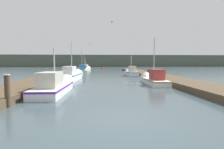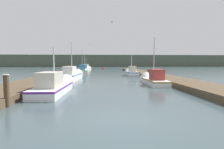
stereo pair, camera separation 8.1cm
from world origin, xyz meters
name	(u,v)px [view 2 (the right image)]	position (x,y,z in m)	size (l,w,h in m)	color
ground_plane	(124,119)	(0.00, 0.00, 0.00)	(200.00, 200.00, 0.00)	#38474C
dock_left	(55,76)	(-6.26, 16.00, 0.19)	(2.98, 40.00, 0.38)	#4C3D2B
dock_right	(155,76)	(6.26, 16.00, 0.19)	(2.98, 40.00, 0.38)	#4C3D2B
distant_shore_ridge	(101,61)	(0.00, 72.17, 2.40)	(120.00, 16.00, 4.80)	#4C5647
fishing_boat_0	(56,86)	(-3.61, 5.59, 0.41)	(1.72, 5.63, 3.30)	silver
fishing_boat_1	(153,79)	(3.94, 9.32, 0.39)	(1.45, 5.08, 4.44)	silver
fishing_boat_2	(72,75)	(-3.78, 13.52, 0.49)	(1.89, 6.01, 4.51)	silver
fishing_boat_3	(131,73)	(3.68, 18.61, 0.43)	(1.36, 4.42, 3.16)	silver
fishing_boat_4	(82,71)	(-3.77, 24.51, 0.43)	(2.14, 4.94, 4.60)	silver
fishing_boat_5	(85,70)	(-3.79, 29.82, 0.38)	(1.45, 4.95, 3.84)	silver
fishing_boat_6	(86,69)	(-3.81, 34.55, 0.43)	(2.13, 6.12, 3.22)	silver
mooring_piling_0	(149,74)	(4.72, 13.48, 0.59)	(0.28, 0.28, 1.16)	#473523
mooring_piling_1	(7,91)	(-4.77, 1.87, 0.71)	(0.26, 0.26, 1.41)	#473523
channel_buoy	(103,69)	(0.19, 41.43, 0.17)	(0.59, 0.59, 1.09)	red
seagull_lead	(90,44)	(-2.36, 24.85, 4.95)	(0.31, 0.56, 0.12)	white
seagull_1	(112,22)	(0.43, 11.94, 5.91)	(0.29, 0.56, 0.12)	white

